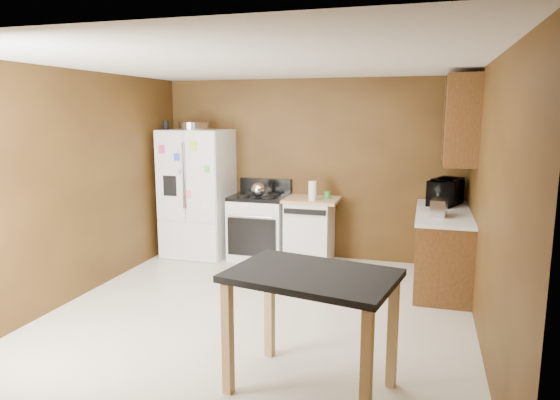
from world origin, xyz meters
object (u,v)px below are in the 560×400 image
at_px(gas_range, 259,226).
at_px(pen_cup, 166,125).
at_px(kettle, 258,190).
at_px(island, 312,292).
at_px(toaster, 439,208).
at_px(refrigerator, 198,193).
at_px(microwave, 445,193).
at_px(dishwasher, 310,230).
at_px(roasting_pan, 194,126).
at_px(paper_towel, 313,191).
at_px(green_canister, 327,195).

bearing_deg(gas_range, pen_cup, -173.90).
bearing_deg(kettle, pen_cup, -178.63).
height_order(kettle, island, kettle).
xyz_separation_m(toaster, refrigerator, (-3.28, 0.71, -0.09)).
height_order(toaster, island, toaster).
distance_m(microwave, dishwasher, 1.84).
height_order(roasting_pan, refrigerator, roasting_pan).
relative_size(kettle, refrigerator, 0.11).
relative_size(kettle, paper_towel, 0.77).
distance_m(pen_cup, island, 4.23).
bearing_deg(gas_range, toaster, -18.00).
xyz_separation_m(microwave, island, (-1.00, -3.11, -0.28)).
xyz_separation_m(refrigerator, gas_range, (0.91, 0.06, -0.44)).
bearing_deg(refrigerator, dishwasher, 2.99).
height_order(pen_cup, refrigerator, pen_cup).
distance_m(paper_towel, dishwasher, 0.59).
height_order(roasting_pan, green_canister, roasting_pan).
xyz_separation_m(roasting_pan, pen_cup, (-0.40, -0.07, 0.01)).
height_order(dishwasher, island, island).
relative_size(kettle, microwave, 0.36).
distance_m(roasting_pan, microwave, 3.49).
xyz_separation_m(roasting_pan, toaster, (3.30, -0.69, -0.86)).
bearing_deg(paper_towel, gas_range, 171.49).
relative_size(microwave, gas_range, 0.49).
xyz_separation_m(roasting_pan, kettle, (0.96, -0.03, -0.86)).
xyz_separation_m(paper_towel, green_canister, (0.16, 0.19, -0.08)).
height_order(kettle, microwave, microwave).
height_order(roasting_pan, paper_towel, roasting_pan).
bearing_deg(kettle, gas_range, 101.94).
relative_size(toaster, microwave, 0.48).
height_order(pen_cup, dishwasher, pen_cup).
distance_m(roasting_pan, island, 4.03).
height_order(refrigerator, island, refrigerator).
relative_size(roasting_pan, pen_cup, 3.44).
height_order(green_canister, dishwasher, green_canister).
distance_m(pen_cup, refrigerator, 1.05).
xyz_separation_m(kettle, dishwasher, (0.70, 0.13, -0.55)).
distance_m(microwave, island, 3.28).
bearing_deg(island, refrigerator, 127.62).
distance_m(paper_towel, toaster, 1.71).
bearing_deg(microwave, island, -175.38).
relative_size(microwave, island, 0.41).
height_order(green_canister, microwave, microwave).
height_order(pen_cup, microwave, pen_cup).
bearing_deg(microwave, kettle, 114.62).
xyz_separation_m(pen_cup, green_canister, (2.28, 0.22, -0.92)).
bearing_deg(roasting_pan, toaster, -11.88).
distance_m(pen_cup, dishwasher, 2.50).
bearing_deg(roasting_pan, pen_cup, -170.48).
relative_size(green_canister, microwave, 0.18).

